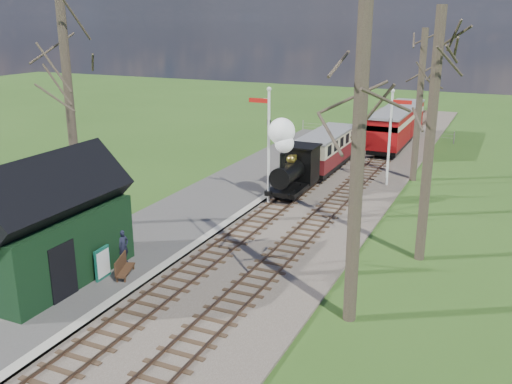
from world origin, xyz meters
The scene contains 19 objects.
ground centered at (0.00, 0.00, 0.00)m, with size 140.00×140.00×0.00m, color #2F541A.
distant_hills centered at (1.40, 64.38, -16.21)m, with size 114.40×48.00×22.02m.
ballast_bed centered at (1.30, 22.00, 0.05)m, with size 8.00×60.00×0.10m, color brown.
track_near centered at (0.00, 22.00, 0.10)m, with size 1.60×60.00×0.15m.
track_far centered at (2.60, 22.00, 0.10)m, with size 1.60×60.00×0.15m.
platform centered at (-3.50, 14.00, 0.10)m, with size 5.00×44.00×0.20m, color #474442.
coping_strip centered at (-1.20, 14.00, 0.10)m, with size 0.40×44.00×0.21m, color #B2AD9E.
station_shed centered at (-4.30, 4.00, 2.27)m, with size 3.25×6.30×4.78m.
semaphore_near centered at (-0.77, 16.00, 3.62)m, with size 1.22×0.24×6.22m.
semaphore_far centered at (4.37, 22.00, 3.35)m, with size 1.22×0.24×5.72m.
bare_trees centered at (1.33, 10.10, 5.21)m, with size 15.51×22.39×12.00m.
fence_line centered at (0.30, 36.00, 0.55)m, with size 12.60×0.08×1.00m.
locomotive centered at (-0.01, 17.69, 2.05)m, with size 1.78×4.15×4.45m.
coach centered at (0.00, 23.75, 1.50)m, with size 2.07×7.11×2.18m.
red_carriage_a centered at (2.60, 30.61, 1.63)m, with size 2.27×5.62×2.39m.
red_carriage_b centered at (2.60, 36.11, 1.63)m, with size 2.27×5.62×2.39m.
sign_board centered at (-2.60, 4.80, 0.81)m, with size 0.15×0.83×1.21m.
bench centered at (-2.08, 5.30, 0.56)m, with size 0.82×1.39×0.76m.
person centered at (-2.77, 6.29, 0.89)m, with size 0.50×0.33×1.38m, color black.
Camera 1 is at (10.63, -10.53, 9.53)m, focal length 40.00 mm.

